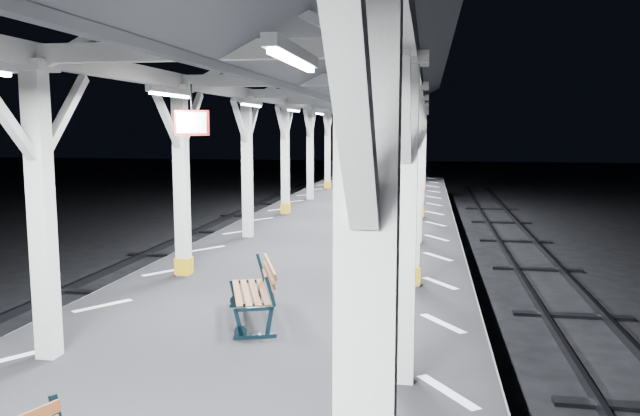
# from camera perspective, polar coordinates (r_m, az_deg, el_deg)

# --- Properties ---
(ground) EXTENTS (120.00, 120.00, 0.00)m
(ground) POSITION_cam_1_polar(r_m,az_deg,el_deg) (9.23, -5.00, -15.61)
(ground) COLOR black
(ground) RESTS_ON ground
(platform) EXTENTS (6.00, 50.00, 1.00)m
(platform) POSITION_cam_1_polar(r_m,az_deg,el_deg) (9.05, -5.04, -12.70)
(platform) COLOR black
(platform) RESTS_ON ground
(hazard_stripes_left) EXTENTS (1.00, 48.00, 0.01)m
(hazard_stripes_left) POSITION_cam_1_polar(r_m,az_deg,el_deg) (9.79, -19.23, -8.43)
(hazard_stripes_left) COLOR silver
(hazard_stripes_left) RESTS_ON platform
(hazard_stripes_right) EXTENTS (1.00, 48.00, 0.01)m
(hazard_stripes_right) POSITION_cam_1_polar(r_m,az_deg,el_deg) (8.61, 11.15, -10.32)
(hazard_stripes_right) COLOR silver
(hazard_stripes_right) RESTS_ON platform
(canopy) EXTENTS (5.40, 49.00, 4.65)m
(canopy) POSITION_cam_1_polar(r_m,az_deg,el_deg) (8.54, -5.38, 13.77)
(canopy) COLOR silver
(canopy) RESTS_ON platform
(bench_mid) EXTENTS (1.01, 1.57, 0.80)m
(bench_mid) POSITION_cam_1_polar(r_m,az_deg,el_deg) (8.49, -5.78, -7.51)
(bench_mid) COLOR black
(bench_mid) RESTS_ON platform
(bench_far) EXTENTS (0.59, 1.56, 0.84)m
(bench_far) POSITION_cam_1_polar(r_m,az_deg,el_deg) (19.53, 3.06, 1.03)
(bench_far) COLOR black
(bench_far) RESTS_ON platform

